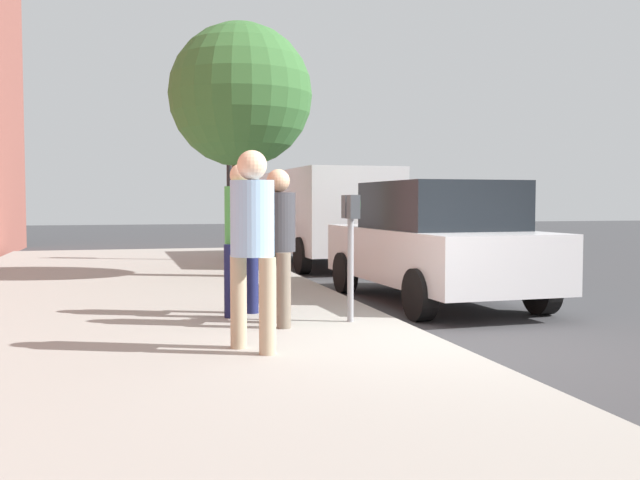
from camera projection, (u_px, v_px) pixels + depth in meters
name	position (u px, v px, depth m)	size (l,w,h in m)	color
ground_plane	(434.00, 350.00, 7.20)	(80.00, 80.00, 0.00)	#38383A
sidewalk_slab	(125.00, 359.00, 6.43)	(28.00, 6.00, 0.15)	gray
parking_meter	(351.00, 231.00, 7.94)	(0.36, 0.12, 1.41)	gray
pedestrian_at_meter	(278.00, 235.00, 7.70)	(0.51, 0.37, 1.68)	#726656
pedestrian_bystander	(252.00, 233.00, 6.37)	(0.48, 0.39, 1.79)	tan
parking_officer	(241.00, 226.00, 8.38)	(0.40, 0.44, 1.78)	#191E4C
parked_sedan_near	(435.00, 242.00, 10.44)	(4.47, 2.10, 1.77)	silver
parked_van_far	(324.00, 211.00, 16.43)	(5.24, 2.20, 2.18)	silver
street_tree	(241.00, 97.00, 12.65)	(2.53, 2.53, 4.48)	brown
traffic_signal	(234.00, 153.00, 16.20)	(0.24, 0.44, 3.60)	black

